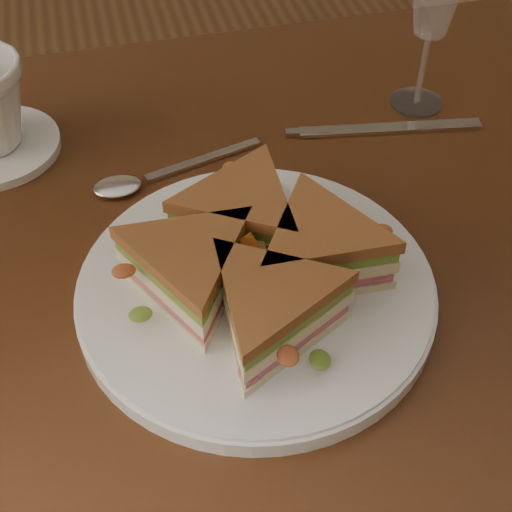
% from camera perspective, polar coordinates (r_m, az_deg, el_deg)
% --- Properties ---
extents(table, '(1.20, 0.80, 0.75)m').
position_cam_1_polar(table, '(0.73, 3.48, -4.59)').
color(table, '#33180B').
rests_on(table, ground).
extents(plate, '(0.30, 0.30, 0.02)m').
position_cam_1_polar(plate, '(0.61, 0.00, -2.74)').
color(plate, white).
rests_on(plate, table).
extents(sandwich_wedges, '(0.25, 0.25, 0.06)m').
position_cam_1_polar(sandwich_wedges, '(0.58, 0.00, -0.34)').
color(sandwich_wedges, beige).
rests_on(sandwich_wedges, plate).
extents(crisps_mound, '(0.09, 0.09, 0.05)m').
position_cam_1_polar(crisps_mound, '(0.58, 0.00, -0.61)').
color(crisps_mound, '#C85D19').
rests_on(crisps_mound, plate).
extents(spoon, '(0.18, 0.06, 0.01)m').
position_cam_1_polar(spoon, '(0.73, -9.33, 5.99)').
color(spoon, silver).
rests_on(spoon, table).
extents(knife, '(0.21, 0.05, 0.00)m').
position_cam_1_polar(knife, '(0.80, 9.66, 9.94)').
color(knife, silver).
rests_on(knife, table).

